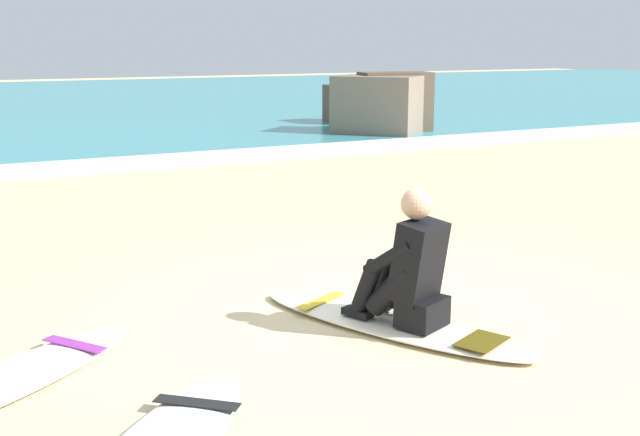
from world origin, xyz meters
The scene contains 7 objects.
ground_plane centered at (0.00, 0.00, 0.00)m, with size 80.00×80.00×0.00m, color beige.
sea centered at (0.00, 21.71, 0.05)m, with size 80.00×28.00×0.10m, color teal.
breaking_foam centered at (0.00, 8.01, 0.06)m, with size 80.00×0.90×0.11m, color white.
surfboard_main centered at (-0.15, -0.19, 0.04)m, with size 1.38×2.24×0.08m.
surfer_seated centered at (-0.09, -0.31, 0.44)m, with size 0.58×0.77×0.95m.
surfboard_spare_far centered at (-2.67, 0.03, 0.04)m, with size 1.93×1.54×0.08m.
rock_outcrop_distant centered at (6.02, 9.96, 0.62)m, with size 2.34×3.73×1.33m.
Camera 1 is at (-3.05, -4.66, 1.98)m, focal length 44.79 mm.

